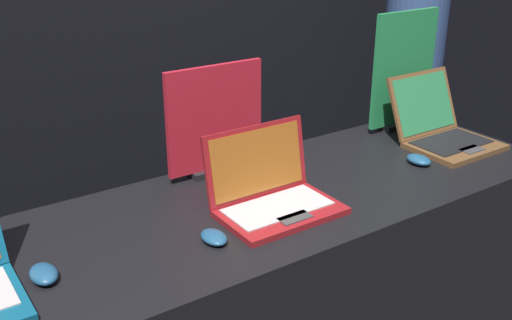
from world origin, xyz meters
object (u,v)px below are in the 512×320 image
(mouse_middle, at_px, (214,237))
(person_bystander, at_px, (408,99))
(promo_stand_middle, at_px, (215,123))
(promo_stand_back, at_px, (403,73))
(laptop_back, at_px, (442,129))
(mouse_back, at_px, (419,160))
(mouse_front, at_px, (44,274))
(laptop_middle, at_px, (271,192))

(mouse_middle, bearing_deg, person_bystander, 25.73)
(mouse_middle, bearing_deg, promo_stand_middle, 58.55)
(person_bystander, bearing_deg, promo_stand_middle, -164.48)
(mouse_middle, distance_m, promo_stand_back, 1.26)
(laptop_back, xyz_separation_m, mouse_back, (-0.24, -0.10, -0.05))
(mouse_front, relative_size, promo_stand_back, 0.21)
(laptop_middle, bearing_deg, mouse_middle, -163.36)
(mouse_back, bearing_deg, promo_stand_middle, 151.93)
(mouse_front, xyz_separation_m, promo_stand_middle, (0.72, 0.34, 0.17))
(mouse_middle, relative_size, promo_stand_back, 0.20)
(promo_stand_back, bearing_deg, promo_stand_middle, 178.47)
(laptop_middle, xyz_separation_m, promo_stand_middle, (-0.00, 0.35, 0.13))
(laptop_middle, bearing_deg, mouse_back, -1.22)
(mouse_middle, bearing_deg, promo_stand_back, 18.70)
(laptop_middle, distance_m, promo_stand_middle, 0.37)
(mouse_front, xyz_separation_m, laptop_back, (1.64, 0.08, 0.04))
(laptop_middle, bearing_deg, mouse_front, 179.81)
(laptop_middle, relative_size, person_bystander, 0.23)
(promo_stand_middle, bearing_deg, mouse_back, -28.07)
(mouse_front, distance_m, promo_stand_middle, 0.82)
(mouse_middle, xyz_separation_m, mouse_back, (0.93, 0.06, 0.00))
(laptop_middle, relative_size, mouse_back, 3.70)
(mouse_back, relative_size, person_bystander, 0.06)
(laptop_middle, relative_size, promo_stand_back, 0.75)
(mouse_middle, bearing_deg, laptop_back, 7.83)
(mouse_back, xyz_separation_m, promo_stand_back, (0.24, 0.34, 0.23))
(laptop_back, bearing_deg, laptop_middle, -174.74)
(laptop_back, distance_m, promo_stand_back, 0.30)
(person_bystander, bearing_deg, promo_stand_back, -141.60)
(mouse_front, xyz_separation_m, mouse_back, (1.40, -0.02, -0.00))
(mouse_front, height_order, promo_stand_back, promo_stand_back)
(laptop_back, bearing_deg, promo_stand_middle, 164.12)
(mouse_front, height_order, person_bystander, person_bystander)
(mouse_middle, xyz_separation_m, promo_stand_middle, (0.26, 0.42, 0.18))
(laptop_back, height_order, person_bystander, person_bystander)
(promo_stand_middle, relative_size, mouse_back, 3.91)
(laptop_middle, xyz_separation_m, person_bystander, (1.46, 0.75, -0.13))
(mouse_back, bearing_deg, mouse_middle, -176.15)
(mouse_front, bearing_deg, laptop_middle, -0.19)
(promo_stand_back, relative_size, person_bystander, 0.30)
(mouse_back, bearing_deg, person_bystander, 44.27)
(person_bystander, bearing_deg, mouse_back, -135.73)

